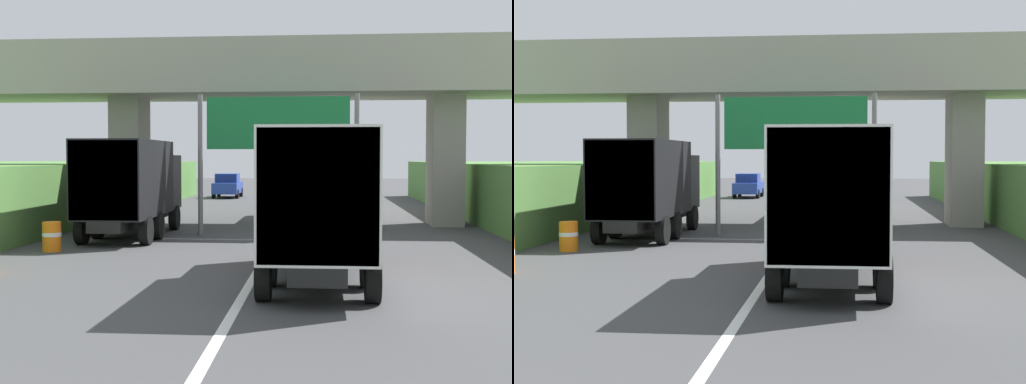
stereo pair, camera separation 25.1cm
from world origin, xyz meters
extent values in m
cube|color=white|center=(0.00, 24.10, 0.00)|extent=(0.20, 88.20, 0.01)
cube|color=#9E998E|center=(0.00, 30.13, 6.00)|extent=(40.00, 4.80, 1.10)
cube|color=#9E998E|center=(0.00, 27.91, 7.10)|extent=(40.00, 0.36, 1.10)
cube|color=#9E998E|center=(0.00, 32.35, 7.10)|extent=(40.00, 0.36, 1.10)
cube|color=gray|center=(-6.76, 30.13, 2.73)|extent=(1.30, 2.20, 5.45)
cube|color=gray|center=(6.76, 30.13, 2.73)|extent=(1.30, 2.20, 5.45)
cylinder|color=slate|center=(-2.85, 25.35, 2.58)|extent=(0.18, 0.18, 5.15)
cylinder|color=slate|center=(2.85, 25.35, 2.58)|extent=(0.18, 0.18, 5.15)
cube|color=#167238|center=(0.00, 25.35, 4.10)|extent=(5.20, 0.12, 1.90)
cube|color=white|center=(0.00, 25.34, 4.10)|extent=(4.89, 0.01, 1.67)
cube|color=black|center=(-5.15, 24.48, 0.66)|extent=(1.10, 7.30, 0.36)
cube|color=black|center=(-5.15, 27.08, 1.89)|extent=(2.10, 2.10, 2.10)
cube|color=#2D3842|center=(-5.15, 28.10, 2.19)|extent=(1.89, 0.06, 0.90)
cube|color=black|center=(-5.15, 23.43, 2.14)|extent=(2.30, 5.20, 2.60)
cube|color=black|center=(-5.15, 20.85, 2.14)|extent=(2.21, 0.04, 2.50)
cylinder|color=black|center=(-6.12, 27.08, 0.48)|extent=(0.30, 0.96, 0.96)
cylinder|color=black|center=(-4.18, 27.08, 0.48)|extent=(0.30, 0.96, 0.96)
cylinder|color=black|center=(-6.22, 22.00, 0.48)|extent=(0.30, 0.96, 0.96)
cylinder|color=black|center=(-4.08, 22.00, 0.48)|extent=(0.30, 0.96, 0.96)
cylinder|color=black|center=(-6.22, 23.69, 0.48)|extent=(0.30, 0.96, 0.96)
cylinder|color=black|center=(-4.08, 23.69, 0.48)|extent=(0.30, 0.96, 0.96)
cube|color=black|center=(1.61, 34.40, 0.66)|extent=(1.10, 7.30, 0.36)
cube|color=orange|center=(1.61, 37.00, 1.89)|extent=(2.10, 2.10, 2.10)
cube|color=#2D3842|center=(1.61, 38.02, 2.19)|extent=(1.89, 0.06, 0.90)
cube|color=#B7B7B2|center=(1.61, 33.35, 2.14)|extent=(2.30, 5.20, 2.60)
cube|color=gray|center=(1.61, 30.77, 2.14)|extent=(2.21, 0.04, 2.50)
cylinder|color=black|center=(0.64, 37.00, 0.48)|extent=(0.30, 0.96, 0.96)
cylinder|color=black|center=(2.58, 37.00, 0.48)|extent=(0.30, 0.96, 0.96)
cylinder|color=black|center=(0.54, 31.92, 0.48)|extent=(0.30, 0.96, 0.96)
cylinder|color=black|center=(2.68, 31.92, 0.48)|extent=(0.30, 0.96, 0.96)
cylinder|color=black|center=(0.54, 33.61, 0.48)|extent=(0.30, 0.96, 0.96)
cylinder|color=black|center=(2.68, 33.61, 0.48)|extent=(0.30, 0.96, 0.96)
cube|color=black|center=(1.89, 42.19, 0.66)|extent=(1.10, 7.30, 0.36)
cube|color=#B2B5B7|center=(1.89, 44.79, 1.89)|extent=(2.10, 2.10, 2.10)
cube|color=#2D3842|center=(1.89, 45.81, 2.19)|extent=(1.89, 0.06, 0.90)
cube|color=#B7B7B2|center=(1.89, 41.14, 2.14)|extent=(2.30, 5.20, 2.60)
cube|color=gray|center=(1.89, 38.56, 2.14)|extent=(2.21, 0.04, 2.50)
cylinder|color=black|center=(0.92, 44.79, 0.48)|extent=(0.30, 0.96, 0.96)
cylinder|color=black|center=(2.86, 44.79, 0.48)|extent=(0.30, 0.96, 0.96)
cylinder|color=black|center=(0.82, 39.71, 0.48)|extent=(0.30, 0.96, 0.96)
cylinder|color=black|center=(2.96, 39.71, 0.48)|extent=(0.30, 0.96, 0.96)
cylinder|color=black|center=(0.82, 41.40, 0.48)|extent=(0.30, 0.96, 0.96)
cylinder|color=black|center=(2.96, 41.40, 0.48)|extent=(0.30, 0.96, 0.96)
cube|color=black|center=(1.53, 15.54, 0.66)|extent=(1.10, 7.30, 0.36)
cube|color=red|center=(1.53, 18.14, 1.89)|extent=(2.10, 2.10, 2.10)
cube|color=#2D3842|center=(1.53, 19.16, 2.19)|extent=(1.89, 0.06, 0.90)
cube|color=silver|center=(1.53, 14.49, 2.14)|extent=(2.30, 5.20, 2.60)
cube|color=#A8A8A4|center=(1.53, 11.91, 2.14)|extent=(2.21, 0.04, 2.50)
cylinder|color=black|center=(0.56, 18.14, 0.48)|extent=(0.30, 0.96, 0.96)
cylinder|color=black|center=(2.50, 18.14, 0.48)|extent=(0.30, 0.96, 0.96)
cylinder|color=black|center=(0.46, 13.06, 0.48)|extent=(0.30, 0.96, 0.96)
cylinder|color=black|center=(2.60, 13.06, 0.48)|extent=(0.30, 0.96, 0.96)
cylinder|color=black|center=(0.46, 14.75, 0.48)|extent=(0.30, 0.96, 0.96)
cylinder|color=black|center=(2.60, 14.75, 0.48)|extent=(0.30, 0.96, 0.96)
cube|color=#233D9E|center=(-5.11, 50.56, 0.70)|extent=(1.76, 4.10, 0.76)
cube|color=#233D9E|center=(-5.11, 50.41, 1.40)|extent=(1.56, 1.90, 0.64)
cube|color=#2D3842|center=(-5.11, 49.49, 1.40)|extent=(1.44, 0.06, 0.54)
cylinder|color=black|center=(-5.93, 51.83, 0.32)|extent=(0.22, 0.64, 0.64)
cylinder|color=black|center=(-4.29, 51.83, 0.32)|extent=(0.22, 0.64, 0.64)
cylinder|color=black|center=(-5.93, 49.29, 0.32)|extent=(0.22, 0.64, 0.64)
cylinder|color=black|center=(-4.29, 49.29, 0.32)|extent=(0.22, 0.64, 0.64)
cylinder|color=orange|center=(-6.54, 20.16, 0.45)|extent=(0.56, 0.56, 0.90)
cylinder|color=white|center=(-6.54, 20.16, 0.52)|extent=(0.57, 0.57, 0.12)
cylinder|color=orange|center=(-6.69, 24.53, 0.45)|extent=(0.56, 0.56, 0.90)
cylinder|color=white|center=(-6.69, 24.53, 0.52)|extent=(0.57, 0.57, 0.12)
cylinder|color=orange|center=(-6.55, 28.89, 0.45)|extent=(0.56, 0.56, 0.90)
cylinder|color=white|center=(-6.55, 28.89, 0.52)|extent=(0.57, 0.57, 0.12)
camera|label=1|loc=(1.62, -1.26, 2.84)|focal=51.41mm
camera|label=2|loc=(1.87, -1.24, 2.84)|focal=51.41mm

